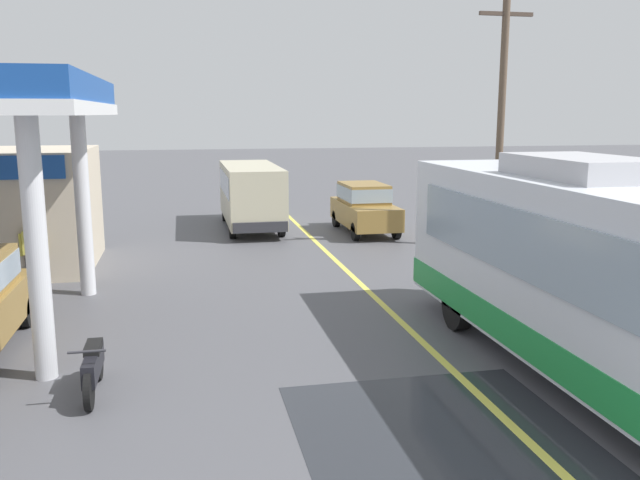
# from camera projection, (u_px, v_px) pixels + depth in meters

# --- Properties ---
(ground) EXTENTS (120.00, 120.00, 0.00)m
(ground) POSITION_uv_depth(u_px,v_px,m) (305.00, 232.00, 25.13)
(ground) COLOR #4C4C51
(lane_divider_stripe) EXTENTS (0.16, 50.00, 0.01)m
(lane_divider_stripe) POSITION_uv_depth(u_px,v_px,m) (335.00, 259.00, 20.32)
(lane_divider_stripe) COLOR #D8CC4C
(lane_divider_stripe) RESTS_ON ground
(wet_puddle_patch) EXTENTS (3.96, 5.58, 0.01)m
(wet_puddle_patch) POSITION_uv_depth(u_px,v_px,m) (463.00, 461.00, 8.53)
(wet_puddle_patch) COLOR #26282D
(wet_puddle_patch) RESTS_ON ground
(coach_bus_main) EXTENTS (2.60, 11.04, 3.69)m
(coach_bus_main) POSITION_uv_depth(u_px,v_px,m) (610.00, 285.00, 10.50)
(coach_bus_main) COLOR silver
(coach_bus_main) RESTS_ON ground
(minibus_opposing_lane) EXTENTS (2.04, 6.13, 2.44)m
(minibus_opposing_lane) POSITION_uv_depth(u_px,v_px,m) (251.00, 190.00, 25.62)
(minibus_opposing_lane) COLOR #BFB799
(minibus_opposing_lane) RESTS_ON ground
(motorcycle_parked_forecourt) EXTENTS (0.55, 1.80, 0.92)m
(motorcycle_parked_forecourt) POSITION_uv_depth(u_px,v_px,m) (93.00, 367.00, 10.54)
(motorcycle_parked_forecourt) COLOR black
(motorcycle_parked_forecourt) RESTS_ON ground
(pedestrian_near_pump) EXTENTS (0.55, 0.22, 1.66)m
(pedestrian_near_pump) POSITION_uv_depth(u_px,v_px,m) (31.00, 250.00, 17.15)
(pedestrian_near_pump) COLOR #33333F
(pedestrian_near_pump) RESTS_ON ground
(car_trailing_behind_bus) EXTENTS (1.70, 4.20, 1.82)m
(car_trailing_behind_bus) POSITION_uv_depth(u_px,v_px,m) (364.00, 205.00, 24.86)
(car_trailing_behind_bus) COLOR olive
(car_trailing_behind_bus) RESTS_ON ground
(utility_pole_roadside) EXTENTS (1.80, 0.24, 8.07)m
(utility_pole_roadside) POSITION_uv_depth(u_px,v_px,m) (501.00, 119.00, 21.56)
(utility_pole_roadside) COLOR brown
(utility_pole_roadside) RESTS_ON ground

